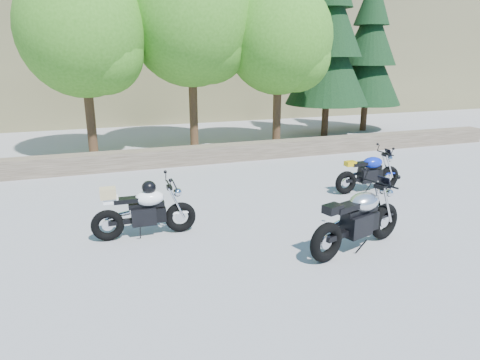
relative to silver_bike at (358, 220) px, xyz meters
name	(u,v)px	position (x,y,z in m)	size (l,w,h in m)	color
ground	(248,236)	(-1.54, 1.07, -0.52)	(90.00, 90.00, 0.00)	gray
stone_wall	(184,156)	(-1.54, 6.57, -0.27)	(22.00, 0.55, 0.50)	brown
tree_decid_left	(86,36)	(-3.93, 8.20, 3.12)	(3.67, 3.67, 5.62)	#382314
tree_decid_mid	(195,24)	(-0.63, 8.60, 3.52)	(4.08, 4.08, 6.24)	#382314
tree_decid_right	(282,42)	(2.17, 8.00, 2.98)	(3.54, 3.54, 5.41)	#382314
conifer_near	(330,38)	(4.66, 9.27, 3.16)	(3.17, 3.17, 7.06)	#382314
conifer_far	(369,50)	(6.86, 9.87, 2.75)	(2.82, 2.82, 6.27)	#382314
silver_bike	(358,220)	(0.00, 0.00, 0.00)	(2.06, 0.88, 1.06)	black
white_bike	(144,210)	(-3.26, 1.68, -0.02)	(1.83, 0.58, 1.02)	black
blue_bike	(369,173)	(2.06, 2.64, -0.08)	(1.78, 0.57, 0.89)	black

